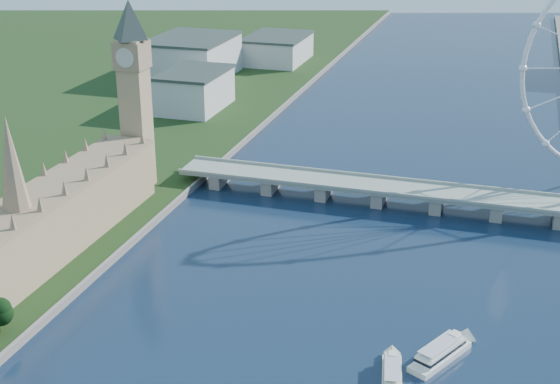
% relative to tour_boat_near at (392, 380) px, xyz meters
% --- Properties ---
extents(parliament_range, '(24.00, 200.00, 70.00)m').
position_rel_tour_boat_near_xyz_m(parliament_range, '(-160.60, 25.51, 18.48)').
color(parliament_range, tan).
rests_on(parliament_range, ground).
extents(big_ben, '(20.02, 20.02, 110.00)m').
position_rel_tour_boat_near_xyz_m(big_ben, '(-160.60, 133.51, 66.57)').
color(big_ben, tan).
rests_on(big_ben, ground).
extents(westminster_bridge, '(220.00, 22.00, 9.50)m').
position_rel_tour_boat_near_xyz_m(westminster_bridge, '(-32.60, 155.51, 6.63)').
color(westminster_bridge, gray).
rests_on(westminster_bridge, ground).
extents(city_skyline, '(505.00, 280.00, 32.00)m').
position_rel_tour_boat_near_xyz_m(city_skyline, '(6.62, 415.59, 16.96)').
color(city_skyline, beige).
rests_on(city_skyline, ground).
extents(tour_boat_near, '(11.59, 28.59, 6.12)m').
position_rel_tour_boat_near_xyz_m(tour_boat_near, '(0.00, 0.00, 0.00)').
color(tour_boat_near, white).
rests_on(tour_boat_near, ground).
extents(tour_boat_far, '(22.07, 32.30, 7.12)m').
position_rel_tour_boat_near_xyz_m(tour_boat_far, '(14.24, 17.31, 0.00)').
color(tour_boat_far, white).
rests_on(tour_boat_far, ground).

